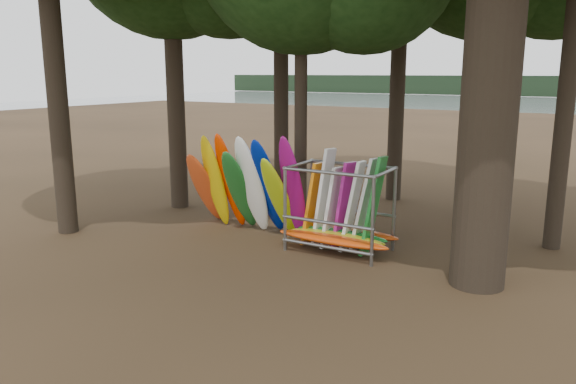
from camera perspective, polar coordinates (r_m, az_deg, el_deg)
The scene contains 4 objects.
ground at distance 14.77m, azimuth -0.88°, elevation -6.64°, with size 120.00×120.00×0.00m, color #47331E.
lake at distance 72.43m, azimuth 25.04°, elevation 7.23°, with size 160.00×160.00×0.00m, color gray.
kayak_row at distance 16.66m, azimuth -4.24°, elevation 0.47°, with size 4.05×2.08×3.20m.
storage_rack at distance 15.10m, azimuth 5.29°, elevation -2.06°, with size 3.20×1.50×2.74m.
Camera 1 is at (7.33, -11.91, 4.75)m, focal length 35.00 mm.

